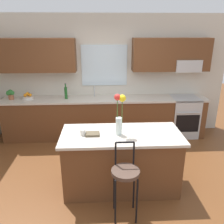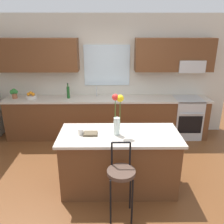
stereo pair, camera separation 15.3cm
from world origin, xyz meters
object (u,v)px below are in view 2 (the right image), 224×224
object	(u,v)px
flower_vase	(117,113)
oven_range	(186,117)
bottle_olive_oil	(68,92)
fruit_bowl_oranges	(31,96)
cookbook	(91,134)
kitchen_island	(119,161)
bar_stool_near	(121,175)
potted_plant_small	(14,93)
mug_ceramic	(81,132)

from	to	relation	value
flower_vase	oven_range	bearing A→B (deg)	48.63
oven_range	bottle_olive_oil	distance (m)	2.74
flower_vase	bottle_olive_oil	size ratio (longest dim) A/B	1.79
flower_vase	fruit_bowl_oranges	distance (m)	2.67
oven_range	cookbook	distance (m)	2.81
kitchen_island	bar_stool_near	xyz separation A→B (m)	(-0.00, -0.62, 0.17)
bar_stool_near	flower_vase	world-z (taller)	flower_vase
kitchen_island	potted_plant_small	xyz separation A→B (m)	(-2.26, 1.88, 0.58)
cookbook	potted_plant_small	bearing A→B (deg)	133.99
cookbook	potted_plant_small	size ratio (longest dim) A/B	0.90
mug_ceramic	potted_plant_small	xyz separation A→B (m)	(-1.70, 1.90, 0.08)
bar_stool_near	fruit_bowl_oranges	bearing A→B (deg)	127.13
kitchen_island	bar_stool_near	world-z (taller)	bar_stool_near
mug_ceramic	fruit_bowl_oranges	distance (m)	2.32
fruit_bowl_oranges	bar_stool_near	bearing A→B (deg)	-52.87
oven_range	cookbook	xyz separation A→B (m)	(-2.04, -1.88, 0.48)
bar_stool_near	mug_ceramic	xyz separation A→B (m)	(-0.56, 0.60, 0.33)
cookbook	fruit_bowl_oranges	distance (m)	2.41
flower_vase	potted_plant_small	xyz separation A→B (m)	(-2.23, 1.90, -0.20)
kitchen_island	flower_vase	bearing A→B (deg)	-149.57
oven_range	mug_ceramic	distance (m)	2.92
oven_range	flower_vase	xyz separation A→B (m)	(-1.65, -1.87, 0.79)
bottle_olive_oil	mug_ceramic	bearing A→B (deg)	-75.35
potted_plant_small	kitchen_island	bearing A→B (deg)	-39.74
mug_ceramic	fruit_bowl_oranges	bearing A→B (deg)	124.94
cookbook	bottle_olive_oil	distance (m)	2.01
fruit_bowl_oranges	bottle_olive_oil	bearing A→B (deg)	-0.26
cookbook	mug_ceramic	bearing A→B (deg)	178.48
bar_stool_near	flower_vase	distance (m)	0.86
oven_range	fruit_bowl_oranges	distance (m)	3.55
mug_ceramic	cookbook	distance (m)	0.14
cookbook	bar_stool_near	bearing A→B (deg)	-54.60
fruit_bowl_oranges	potted_plant_small	distance (m)	0.37
fruit_bowl_oranges	potted_plant_small	world-z (taller)	potted_plant_small
kitchen_island	bar_stool_near	size ratio (longest dim) A/B	1.71
bar_stool_near	mug_ceramic	distance (m)	0.89
mug_ceramic	fruit_bowl_oranges	xyz separation A→B (m)	(-1.33, 1.90, 0.01)
kitchen_island	fruit_bowl_oranges	xyz separation A→B (m)	(-1.89, 1.88, 0.51)
oven_range	bottle_olive_oil	size ratio (longest dim) A/B	2.69
mug_ceramic	bottle_olive_oil	xyz separation A→B (m)	(-0.50, 1.90, 0.09)
bottle_olive_oil	potted_plant_small	xyz separation A→B (m)	(-1.20, 0.00, -0.01)
oven_range	bar_stool_near	bearing A→B (deg)	-123.17
bar_stool_near	bottle_olive_oil	size ratio (longest dim) A/B	3.05
oven_range	bottle_olive_oil	world-z (taller)	bottle_olive_oil
oven_range	kitchen_island	world-z (taller)	same
fruit_bowl_oranges	potted_plant_small	bearing A→B (deg)	-179.64
mug_ceramic	oven_range	bearing A→B (deg)	40.69
oven_range	bar_stool_near	xyz separation A→B (m)	(-1.62, -2.47, 0.18)
oven_range	fruit_bowl_oranges	bearing A→B (deg)	179.53
kitchen_island	flower_vase	distance (m)	0.79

